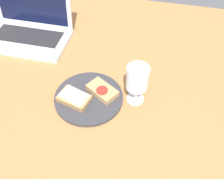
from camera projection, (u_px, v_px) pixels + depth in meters
The scene contains 6 objects.
wooden_table at pixel (95, 98), 89.45cm from camera, with size 140.00×140.00×3.00cm, color #9E6B3D.
plate at pixel (89, 98), 86.94cm from camera, with size 23.93×23.93×1.24cm, color #333338.
sandwich_with_tomato at pixel (102, 90), 86.80cm from camera, with size 12.34×10.85×2.58cm.
sandwich_with_cheese at pixel (74, 98), 84.28cm from camera, with size 12.04×9.16×2.85cm.
wine_glass at pixel (137, 79), 79.67cm from camera, with size 7.30×7.30×14.87cm.
laptop at pixel (28, 29), 107.75cm from camera, with size 35.91×23.55×21.55cm.
Camera 1 is at (18.76, -54.07, 70.60)cm, focal length 40.00 mm.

